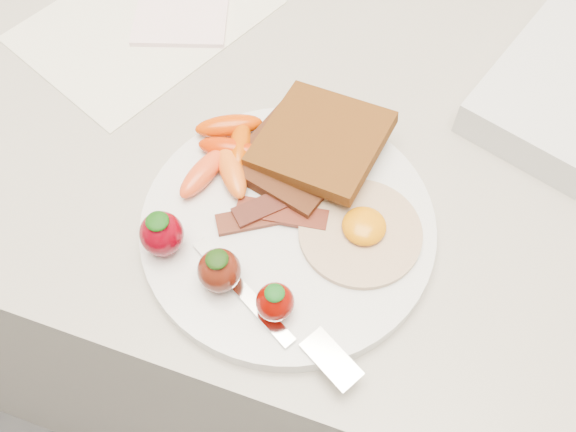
% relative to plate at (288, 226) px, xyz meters
% --- Properties ---
extents(counter, '(2.00, 0.60, 0.90)m').
position_rel_plate_xyz_m(counter, '(0.00, 0.14, -0.46)').
color(counter, gray).
rests_on(counter, ground).
extents(plate, '(0.27, 0.27, 0.02)m').
position_rel_plate_xyz_m(plate, '(0.00, 0.00, 0.00)').
color(plate, silver).
rests_on(plate, counter).
extents(toast_lower, '(0.12, 0.12, 0.01)m').
position_rel_plate_xyz_m(toast_lower, '(-0.02, 0.06, 0.02)').
color(toast_lower, black).
rests_on(toast_lower, plate).
extents(toast_upper, '(0.13, 0.12, 0.03)m').
position_rel_plate_xyz_m(toast_upper, '(0.00, 0.08, 0.03)').
color(toast_upper, '#40280B').
rests_on(toast_upper, toast_lower).
extents(fried_egg, '(0.12, 0.12, 0.02)m').
position_rel_plate_xyz_m(fried_egg, '(0.07, 0.01, 0.01)').
color(fried_egg, beige).
rests_on(fried_egg, plate).
extents(bacon_strips, '(0.10, 0.09, 0.01)m').
position_rel_plate_xyz_m(bacon_strips, '(-0.02, 0.00, 0.01)').
color(bacon_strips, '#3A0E09').
rests_on(bacon_strips, plate).
extents(baby_carrots, '(0.09, 0.12, 0.02)m').
position_rel_plate_xyz_m(baby_carrots, '(-0.08, 0.05, 0.02)').
color(baby_carrots, '#B82700').
rests_on(baby_carrots, plate).
extents(strawberries, '(0.15, 0.06, 0.05)m').
position_rel_plate_xyz_m(strawberries, '(-0.05, -0.07, 0.03)').
color(strawberries, '#64000B').
rests_on(strawberries, plate).
extents(fork, '(0.18, 0.09, 0.00)m').
position_rel_plate_xyz_m(fork, '(0.03, -0.09, 0.01)').
color(fork, silver).
rests_on(fork, plate).
extents(paper_sheet, '(0.29, 0.33, 0.00)m').
position_rel_plate_xyz_m(paper_sheet, '(-0.25, 0.21, -0.01)').
color(paper_sheet, silver).
rests_on(paper_sheet, counter).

